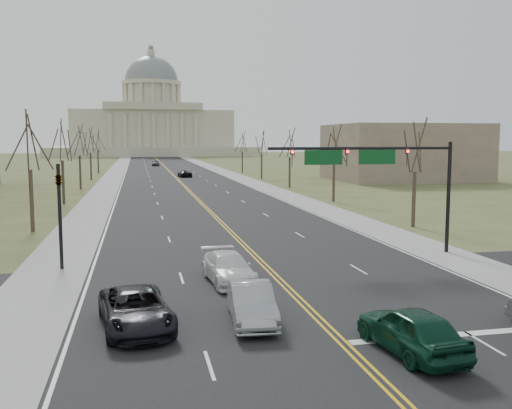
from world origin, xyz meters
name	(u,v)px	position (x,y,z in m)	size (l,w,h in m)	color
ground	(334,334)	(0.00, 0.00, 0.00)	(600.00, 600.00, 0.00)	#464E27
road	(170,172)	(0.00, 110.00, 0.01)	(20.00, 380.00, 0.01)	black
cross_road	(292,293)	(0.00, 6.00, 0.01)	(120.00, 14.00, 0.01)	black
sidewalk_left	(115,173)	(-12.00, 110.00, 0.01)	(4.00, 380.00, 0.03)	gray
sidewalk_right	(223,171)	(12.00, 110.00, 0.01)	(4.00, 380.00, 0.03)	gray
center_line	(170,172)	(0.00, 110.00, 0.01)	(0.42, 380.00, 0.01)	gold
edge_line_left	(126,172)	(-9.80, 110.00, 0.01)	(0.15, 380.00, 0.01)	silver
edge_line_right	(213,171)	(9.80, 110.00, 0.01)	(0.15, 380.00, 0.01)	silver
stop_bar	(468,334)	(5.00, -1.00, 0.01)	(9.50, 0.50, 0.01)	silver
capitol	(152,124)	(0.00, 249.91, 14.20)	(90.00, 60.00, 50.00)	beige
signal_mast	(376,165)	(7.45, 13.50, 5.76)	(12.12, 0.44, 7.20)	black
signal_left	(59,204)	(-11.50, 13.50, 3.71)	(0.32, 0.36, 6.00)	black
tree_r_0	(415,149)	(15.50, 24.00, 6.55)	(3.74, 3.74, 8.50)	#32261E
tree_l_0	(29,145)	(-15.50, 28.00, 6.94)	(3.96, 3.96, 9.00)	#32261E
tree_r_1	(334,146)	(15.50, 44.00, 6.55)	(3.74, 3.74, 8.50)	#32261E
tree_l_1	(62,143)	(-15.50, 48.00, 6.94)	(3.96, 3.96, 9.00)	#32261E
tree_r_2	(290,145)	(15.50, 64.00, 6.55)	(3.74, 3.74, 8.50)	#32261E
tree_l_2	(79,142)	(-15.50, 68.00, 6.94)	(3.96, 3.96, 9.00)	#32261E
tree_r_3	(262,144)	(15.50, 84.00, 6.55)	(3.74, 3.74, 8.50)	#32261E
tree_l_3	(90,142)	(-15.50, 88.00, 6.94)	(3.96, 3.96, 9.00)	#32261E
tree_r_4	(242,143)	(15.50, 104.00, 6.55)	(3.74, 3.74, 8.50)	#32261E
tree_l_4	(98,141)	(-15.50, 108.00, 6.94)	(3.96, 3.96, 9.00)	#32261E
bldg_right_mass	(403,152)	(40.00, 76.00, 5.00)	(25.00, 20.00, 10.00)	#716050
car_nb_inner_lead	(411,330)	(1.94, -2.36, 0.84)	(1.96, 4.87, 1.66)	#0B3322
car_sb_inner_lead	(252,303)	(-2.78, 2.03, 0.79)	(1.65, 4.73, 1.56)	#929499
car_sb_outer_lead	(136,309)	(-7.35, 2.20, 0.78)	(2.53, 5.50, 1.53)	black
car_sb_inner_second	(228,268)	(-2.69, 8.61, 0.76)	(2.10, 5.17, 1.50)	silver
car_far_nb	(185,174)	(1.82, 91.87, 0.67)	(2.20, 4.77, 1.33)	black
car_far_sb	(156,163)	(-2.25, 140.05, 0.81)	(1.89, 4.70, 1.60)	#4A4B52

